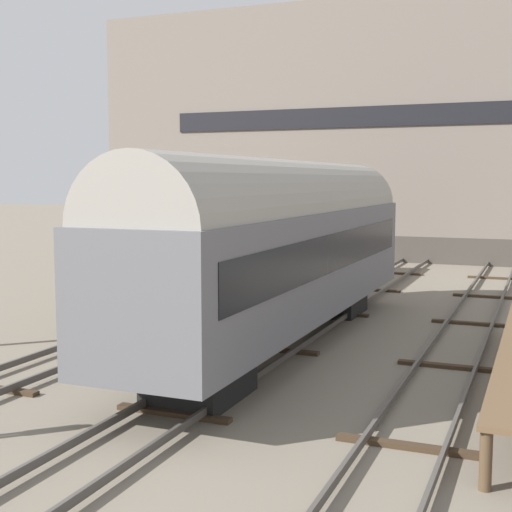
{
  "coord_description": "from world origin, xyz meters",
  "views": [
    {
      "loc": [
        7.0,
        -15.64,
        4.88
      ],
      "look_at": [
        -2.41,
        7.47,
        2.2
      ],
      "focal_mm": 50.0,
      "sensor_mm": 36.0,
      "label": 1
    }
  ],
  "objects": [
    {
      "name": "warehouse_building",
      "position": [
        -2.49,
        32.34,
        7.8
      ],
      "size": [
        36.99,
        12.12,
        15.6
      ],
      "color": "#46403A",
      "rests_on": "ground"
    },
    {
      "name": "track_middle",
      "position": [
        0.0,
        0.0,
        0.14
      ],
      "size": [
        2.6,
        60.0,
        0.26
      ],
      "color": "#4C4742",
      "rests_on": "ground"
    },
    {
      "name": "track_right",
      "position": [
        4.82,
        0.0,
        0.14
      ],
      "size": [
        2.6,
        60.0,
        0.26
      ],
      "color": "#4C4742",
      "rests_on": "ground"
    },
    {
      "name": "track_left",
      "position": [
        -4.82,
        0.0,
        0.14
      ],
      "size": [
        2.6,
        60.0,
        0.26
      ],
      "color": "#4C4742",
      "rests_on": "ground"
    },
    {
      "name": "ground_plane",
      "position": [
        0.0,
        0.0,
        0.0
      ],
      "size": [
        200.0,
        200.0,
        0.0
      ],
      "primitive_type": "plane",
      "color": "slate"
    },
    {
      "name": "train_car_grey",
      "position": [
        0.0,
        3.78,
        3.09
      ],
      "size": [
        3.12,
        17.02,
        5.45
      ],
      "color": "black",
      "rests_on": "ground"
    },
    {
      "name": "train_car_brown",
      "position": [
        -4.82,
        11.16,
        3.04
      ],
      "size": [
        3.04,
        15.78,
        5.36
      ],
      "color": "black",
      "rests_on": "ground"
    }
  ]
}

